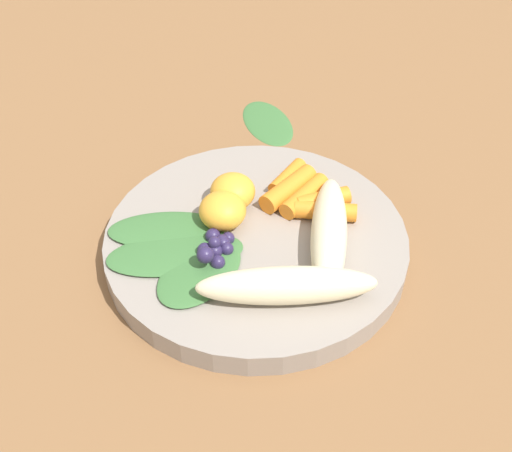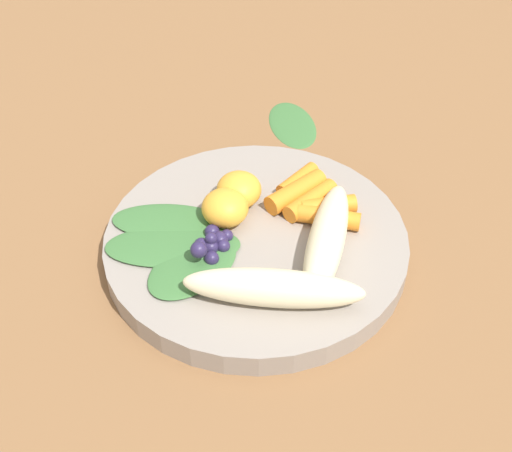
{
  "view_description": "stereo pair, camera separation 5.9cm",
  "coord_description": "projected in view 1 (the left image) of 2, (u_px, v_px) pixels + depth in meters",
  "views": [
    {
      "loc": [
        0.1,
        -0.42,
        0.43
      ],
      "look_at": [
        0.0,
        0.0,
        0.03
      ],
      "focal_mm": 46.63,
      "sensor_mm": 36.0,
      "label": 1
    },
    {
      "loc": [
        0.16,
        -0.41,
        0.43
      ],
      "look_at": [
        0.0,
        0.0,
        0.03
      ],
      "focal_mm": 46.63,
      "sensor_mm": 36.0,
      "label": 2
    }
  ],
  "objects": [
    {
      "name": "ground_plane",
      "position": [
        256.0,
        252.0,
        0.61
      ],
      "size": [
        2.4,
        2.4,
        0.0
      ],
      "primitive_type": "plane",
      "color": "brown"
    },
    {
      "name": "bowl",
      "position": [
        256.0,
        243.0,
        0.61
      ],
      "size": [
        0.27,
        0.27,
        0.02
      ],
      "primitive_type": "cylinder",
      "color": "gray",
      "rests_on": "ground_plane"
    },
    {
      "name": "banana_peeled_left",
      "position": [
        329.0,
        233.0,
        0.58
      ],
      "size": [
        0.05,
        0.15,
        0.03
      ],
      "primitive_type": "ellipsoid",
      "rotation": [
        0.0,
        0.0,
        7.99
      ],
      "color": "beige",
      "rests_on": "bowl"
    },
    {
      "name": "banana_peeled_right",
      "position": [
        287.0,
        285.0,
        0.53
      ],
      "size": [
        0.15,
        0.07,
        0.03
      ],
      "primitive_type": "ellipsoid",
      "rotation": [
        0.0,
        0.0,
        6.57
      ],
      "color": "beige",
      "rests_on": "bowl"
    },
    {
      "name": "orange_segment_near",
      "position": [
        223.0,
        211.0,
        0.6
      ],
      "size": [
        0.04,
        0.04,
        0.03
      ],
      "primitive_type": "ellipsoid",
      "color": "#F4A833",
      "rests_on": "bowl"
    },
    {
      "name": "orange_segment_far",
      "position": [
        233.0,
        191.0,
        0.62
      ],
      "size": [
        0.04,
        0.04,
        0.03
      ],
      "primitive_type": "ellipsoid",
      "color": "#F4A833",
      "rests_on": "bowl"
    },
    {
      "name": "carrot_front",
      "position": [
        325.0,
        211.0,
        0.61
      ],
      "size": [
        0.06,
        0.02,
        0.02
      ],
      "primitive_type": "cylinder",
      "rotation": [
        0.0,
        1.57,
        6.42
      ],
      "color": "orange",
      "rests_on": "bowl"
    },
    {
      "name": "carrot_mid_left",
      "position": [
        323.0,
        200.0,
        0.62
      ],
      "size": [
        0.05,
        0.04,
        0.02
      ],
      "primitive_type": "cylinder",
      "rotation": [
        0.0,
        1.57,
        6.84
      ],
      "color": "orange",
      "rests_on": "bowl"
    },
    {
      "name": "carrot_mid_right",
      "position": [
        304.0,
        196.0,
        0.62
      ],
      "size": [
        0.04,
        0.06,
        0.02
      ],
      "primitive_type": "cylinder",
      "rotation": [
        0.0,
        1.57,
        7.44
      ],
      "color": "orange",
      "rests_on": "bowl"
    },
    {
      "name": "carrot_rear",
      "position": [
        288.0,
        189.0,
        0.63
      ],
      "size": [
        0.05,
        0.07,
        0.02
      ],
      "primitive_type": "cylinder",
      "rotation": [
        0.0,
        1.57,
        7.38
      ],
      "color": "orange",
      "rests_on": "bowl"
    },
    {
      "name": "carrot_small",
      "position": [
        288.0,
        177.0,
        0.65
      ],
      "size": [
        0.03,
        0.05,
        0.01
      ],
      "primitive_type": "cylinder",
      "rotation": [
        0.0,
        1.57,
        7.52
      ],
      "color": "orange",
      "rests_on": "bowl"
    },
    {
      "name": "blueberry_pile",
      "position": [
        216.0,
        247.0,
        0.57
      ],
      "size": [
        0.03,
        0.05,
        0.03
      ],
      "color": "#2D234C",
      "rests_on": "bowl"
    },
    {
      "name": "kale_leaf_left",
      "position": [
        167.0,
        229.0,
        0.6
      ],
      "size": [
        0.12,
        0.08,
        0.0
      ],
      "primitive_type": "ellipsoid",
      "rotation": [
        0.0,
        0.0,
        9.71
      ],
      "color": "#3D7038",
      "rests_on": "bowl"
    },
    {
      "name": "kale_leaf_right",
      "position": [
        175.0,
        253.0,
        0.58
      ],
      "size": [
        0.13,
        0.1,
        0.0
      ],
      "primitive_type": "ellipsoid",
      "rotation": [
        0.0,
        0.0,
        9.83
      ],
      "color": "#3D7038",
      "rests_on": "bowl"
    },
    {
      "name": "kale_leaf_rear",
      "position": [
        200.0,
        272.0,
        0.56
      ],
      "size": [
        0.08,
        0.1,
        0.0
      ],
      "primitive_type": "ellipsoid",
      "rotation": [
        0.0,
        0.0,
        10.66
      ],
      "color": "#3D7038",
      "rests_on": "bowl"
    },
    {
      "name": "kale_leaf_stray",
      "position": [
        268.0,
        121.0,
        0.77
      ],
      "size": [
        0.1,
        0.11,
        0.01
      ],
      "primitive_type": "ellipsoid",
      "rotation": [
        0.0,
        0.0,
        2.14
      ],
      "color": "#3D7038",
      "rests_on": "ground_plane"
    }
  ]
}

